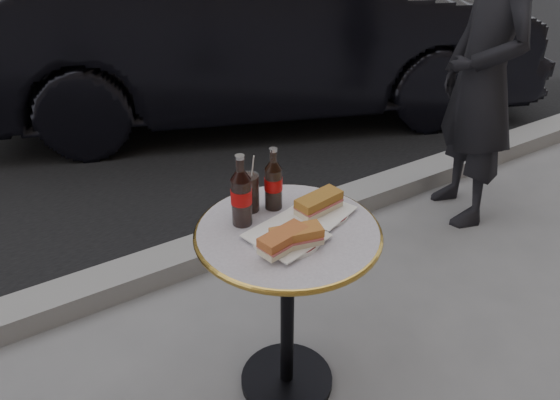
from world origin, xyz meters
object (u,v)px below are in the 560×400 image
cola_glass (250,192)px  parked_car (257,26)px  plate_left (286,238)px  cola_bottle_right (273,179)px  pedestrian (483,79)px  plate_right (321,212)px  cola_bottle_left (241,190)px  bistro_table (287,313)px

cola_glass → parked_car: parked_car is taller
plate_left → cola_bottle_right: 0.23m
pedestrian → cola_glass: bearing=-57.5°
plate_left → cola_glass: 0.23m
plate_right → pedestrian: pedestrian is taller
cola_bottle_left → parked_car: bearing=59.1°
parked_car → pedestrian: pedestrian is taller
parked_car → plate_left: bearing=172.7°
bistro_table → plate_right: plate_right is taller
plate_left → cola_bottle_left: cola_bottle_left is taller
plate_right → cola_bottle_right: cola_bottle_right is taller
plate_left → cola_bottle_left: bearing=115.0°
plate_right → cola_bottle_left: 0.30m
cola_glass → pedestrian: bearing=12.8°
bistro_table → cola_bottle_left: (-0.11, 0.11, 0.49)m
cola_glass → pedestrian: size_ratio=0.08×
bistro_table → plate_left: bearing=-128.7°
plate_right → cola_bottle_left: size_ratio=0.77×
plate_right → cola_glass: size_ratio=1.43×
bistro_table → plate_left: 0.38m
pedestrian → plate_right: bearing=-50.3°
cola_bottle_left → cola_bottle_right: bearing=12.4°
bistro_table → pedestrian: 1.70m
plate_right → pedestrian: 1.50m
parked_car → cola_bottle_left: bearing=169.9°
cola_glass → pedestrian: (1.60, 0.36, 0.01)m
plate_left → cola_glass: bearing=92.5°
plate_left → cola_glass: cola_glass is taller
cola_bottle_right → parked_car: 2.74m
cola_bottle_left → pedestrian: bearing=14.3°
bistro_table → plate_left: size_ratio=3.28×
plate_right → parked_car: 2.79m
plate_left → cola_bottle_right: bearing=70.2°
plate_left → cola_bottle_left: 0.21m
cola_bottle_right → parked_car: bearing=61.3°
bistro_table → cola_glass: 0.47m
pedestrian → cola_bottle_right: bearing=-55.8°
plate_left → pedestrian: size_ratio=0.14×
plate_left → plate_right: 0.20m
bistro_table → cola_glass: cola_glass is taller
plate_right → parked_car: bearing=64.5°
cola_bottle_left → plate_right: bearing=-19.1°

